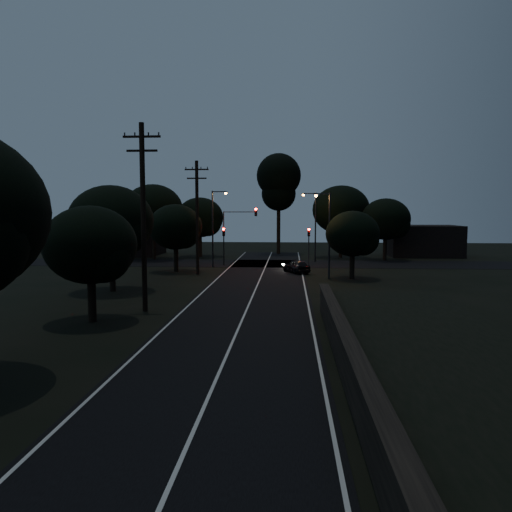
{
  "coord_description": "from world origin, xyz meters",
  "views": [
    {
      "loc": [
        2.56,
        -13.71,
        5.96
      ],
      "look_at": [
        0.0,
        24.0,
        2.5
      ],
      "focal_mm": 35.0,
      "sensor_mm": 36.0,
      "label": 1
    }
  ],
  "objects": [
    {
      "name": "utility_pole_far",
      "position": [
        -6.0,
        32.0,
        5.48
      ],
      "size": [
        2.2,
        0.3,
        10.5
      ],
      "color": "black",
      "rests_on": "ground"
    },
    {
      "name": "tree_far_ne",
      "position": [
        9.25,
        49.85,
        5.89
      ],
      "size": [
        7.2,
        7.2,
        9.11
      ],
      "color": "black",
      "rests_on": "ground"
    },
    {
      "name": "signal_right",
      "position": [
        4.6,
        39.99,
        2.84
      ],
      "size": [
        0.28,
        0.35,
        4.1
      ],
      "color": "black",
      "rests_on": "ground"
    },
    {
      "name": "ground",
      "position": [
        0.0,
        0.0,
        0.0
      ],
      "size": [
        160.0,
        160.0,
        0.0
      ],
      "primitive_type": "plane",
      "color": "black"
    },
    {
      "name": "retaining_wall",
      "position": [
        7.74,
        3.0,
        0.62
      ],
      "size": [
        6.93,
        26.0,
        1.6
      ],
      "color": "black",
      "rests_on": "ground"
    },
    {
      "name": "tree_left_d",
      "position": [
        -8.32,
        33.9,
        4.25
      ],
      "size": [
        5.18,
        5.18,
        6.57
      ],
      "color": "black",
      "rests_on": "ground"
    },
    {
      "name": "tree_far_nw",
      "position": [
        -8.79,
        49.88,
        4.94
      ],
      "size": [
        6.03,
        6.03,
        7.64
      ],
      "color": "black",
      "rests_on": "ground"
    },
    {
      "name": "building_right",
      "position": [
        20.0,
        53.0,
        2.0
      ],
      "size": [
        9.0,
        7.0,
        4.0
      ],
      "primitive_type": "cube",
      "color": "black",
      "rests_on": "ground"
    },
    {
      "name": "streetlight_a",
      "position": [
        -5.31,
        38.0,
        4.64
      ],
      "size": [
        1.66,
        0.26,
        8.0
      ],
      "color": "black",
      "rests_on": "ground"
    },
    {
      "name": "tree_far_w",
      "position": [
        -13.75,
        45.86,
        5.93
      ],
      "size": [
        7.16,
        7.16,
        9.13
      ],
      "color": "black",
      "rests_on": "ground"
    },
    {
      "name": "tree_right_a",
      "position": [
        8.16,
        29.91,
        3.84
      ],
      "size": [
        4.67,
        4.67,
        5.93
      ],
      "color": "black",
      "rests_on": "ground"
    },
    {
      "name": "signal_left",
      "position": [
        -4.6,
        39.99,
        2.84
      ],
      "size": [
        0.28,
        0.35,
        4.1
      ],
      "color": "black",
      "rests_on": "ground"
    },
    {
      "name": "road_surface",
      "position": [
        0.0,
        31.12,
        0.01
      ],
      "size": [
        60.0,
        70.0,
        0.03
      ],
      "color": "black",
      "rests_on": "ground"
    },
    {
      "name": "tree_left_b",
      "position": [
        -7.83,
        11.9,
        4.03
      ],
      "size": [
        4.9,
        4.9,
        6.23
      ],
      "color": "black",
      "rests_on": "ground"
    },
    {
      "name": "utility_pole_mid",
      "position": [
        -6.0,
        15.0,
        5.74
      ],
      "size": [
        2.2,
        0.3,
        11.0
      ],
      "color": "black",
      "rests_on": "ground"
    },
    {
      "name": "tree_left_c",
      "position": [
        -10.28,
        21.88,
        5.05
      ],
      "size": [
        6.18,
        6.18,
        7.8
      ],
      "color": "black",
      "rests_on": "ground"
    },
    {
      "name": "car",
      "position": [
        3.2,
        33.88,
        0.63
      ],
      "size": [
        2.9,
        4.0,
        1.26
      ],
      "primitive_type": "imported",
      "rotation": [
        0.0,
        0.0,
        3.57
      ],
      "color": "black",
      "rests_on": "ground"
    },
    {
      "name": "streetlight_c",
      "position": [
        5.83,
        30.0,
        4.35
      ],
      "size": [
        1.46,
        0.26,
        7.5
      ],
      "color": "black",
      "rests_on": "ground"
    },
    {
      "name": "tall_pine",
      "position": [
        1.0,
        55.0,
        9.89
      ],
      "size": [
        6.04,
        6.04,
        13.72
      ],
      "color": "black",
      "rests_on": "ground"
    },
    {
      "name": "signal_mast",
      "position": [
        -2.91,
        39.99,
        4.34
      ],
      "size": [
        3.7,
        0.35,
        6.25
      ],
      "color": "black",
      "rests_on": "ground"
    },
    {
      "name": "building_left",
      "position": [
        -20.0,
        52.0,
        2.2
      ],
      "size": [
        10.0,
        8.0,
        4.4
      ],
      "primitive_type": "cube",
      "color": "black",
      "rests_on": "ground"
    },
    {
      "name": "streetlight_b",
      "position": [
        5.31,
        44.0,
        4.64
      ],
      "size": [
        1.66,
        0.26,
        8.0
      ],
      "color": "black",
      "rests_on": "ground"
    },
    {
      "name": "tree_far_e",
      "position": [
        14.21,
        46.88,
        4.8
      ],
      "size": [
        5.84,
        5.84,
        7.41
      ],
      "color": "black",
      "rests_on": "ground"
    }
  ]
}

